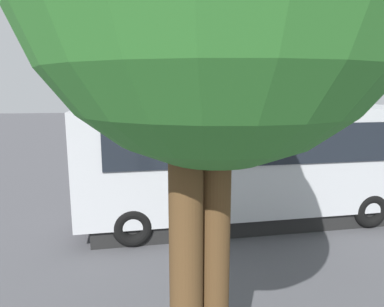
{
  "coord_description": "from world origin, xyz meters",
  "views": [
    {
      "loc": [
        2.45,
        13.95,
        3.81
      ],
      "look_at": [
        0.5,
        -0.21,
        1.1
      ],
      "focal_mm": 33.21,
      "sensor_mm": 36.0,
      "label": 1
    }
  ],
  "objects": [
    {
      "name": "traffic_cone",
      "position": [
        0.42,
        -3.45,
        0.3
      ],
      "size": [
        0.34,
        0.34,
        0.63
      ],
      "color": "orange",
      "rests_on": "ground_plane"
    },
    {
      "name": "parked_motorcycle_silver",
      "position": [
        -2.9,
        2.17,
        0.48
      ],
      "size": [
        2.05,
        0.58,
        0.99
      ],
      "color": "black",
      "rests_on": "ground_plane"
    },
    {
      "name": "spectator_centre",
      "position": [
        0.53,
        1.66,
        1.06
      ],
      "size": [
        0.57,
        0.32,
        1.78
      ],
      "color": "#473823",
      "rests_on": "ground_plane"
    },
    {
      "name": "bay_line_a",
      "position": [
        -4.06,
        -1.28,
        0.0
      ],
      "size": [
        0.16,
        4.91,
        0.01
      ],
      "color": "white",
      "rests_on": "ground_plane"
    },
    {
      "name": "bay_line_d",
      "position": [
        4.13,
        -1.28,
        0.0
      ],
      "size": [
        0.14,
        3.54,
        0.01
      ],
      "color": "white",
      "rests_on": "ground_plane"
    },
    {
      "name": "spectator_left",
      "position": [
        -0.39,
        1.68,
        1.03
      ],
      "size": [
        0.58,
        0.36,
        1.73
      ],
      "color": "black",
      "rests_on": "ground_plane"
    },
    {
      "name": "spectator_far_left",
      "position": [
        -1.14,
        1.62,
        0.98
      ],
      "size": [
        0.58,
        0.33,
        1.66
      ],
      "color": "black",
      "rests_on": "ground_plane"
    },
    {
      "name": "stunt_motorcycle",
      "position": [
        2.37,
        -2.88,
        0.61
      ],
      "size": [
        1.93,
        1.0,
        1.23
      ],
      "color": "black",
      "rests_on": "ground_plane"
    },
    {
      "name": "spectator_right",
      "position": [
        1.43,
        1.71,
        1.09
      ],
      "size": [
        0.57,
        0.39,
        1.81
      ],
      "color": "black",
      "rests_on": "ground_plane"
    },
    {
      "name": "bay_line_c",
      "position": [
        1.4,
        -1.28,
        0.0
      ],
      "size": [
        0.16,
        5.0,
        0.01
      ],
      "color": "white",
      "rests_on": "ground_plane"
    },
    {
      "name": "ground_plane",
      "position": [
        0.0,
        0.0,
        0.0
      ],
      "size": [
        80.0,
        80.0,
        0.0
      ],
      "primitive_type": "plane",
      "color": "#4C4C51"
    },
    {
      "name": "tour_bus",
      "position": [
        -0.35,
        4.54,
        1.64
      ],
      "size": [
        9.21,
        2.95,
        3.25
      ],
      "color": "#B7BABF",
      "rests_on": "ground_plane"
    },
    {
      "name": "bay_line_b",
      "position": [
        -1.33,
        -1.28,
        0.0
      ],
      "size": [
        0.15,
        4.29,
        0.01
      ],
      "color": "white",
      "rests_on": "ground_plane"
    }
  ]
}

